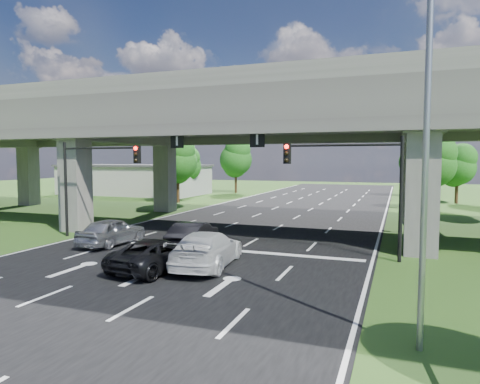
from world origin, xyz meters
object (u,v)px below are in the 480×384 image
Objects in this scene: streetlight_near at (409,120)px; streetlight_far at (402,149)px; signal_left at (93,171)px; car_trailing at (157,254)px; car_dark at (193,236)px; car_silver at (112,231)px; signal_right at (354,174)px; car_white at (207,249)px; streetlight_beyond at (402,152)px.

streetlight_near and streetlight_far have the same top height.
car_trailing is at bearing -34.43° from signal_left.
car_dark is (-10.57, 9.00, -5.06)m from streetlight_near.
streetlight_near is at bearing -90.00° from streetlight_far.
signal_right is at bearing -171.61° from car_silver.
car_dark is at bearing 139.59° from streetlight_near.
signal_left is 0.60× the size of streetlight_far.
streetlight_far is 1.81× the size of car_white.
signal_left is at bearing -116.43° from streetlight_beyond.
streetlight_far is (17.92, 20.06, 1.66)m from signal_left.
streetlight_far is at bearing -115.99° from car_white.
streetlight_near is 11.34m from car_white.
streetlight_beyond is 2.03× the size of car_trailing.
car_dark is at bearing -7.31° from signal_left.
signal_left is at bearing 180.00° from signal_right.
car_silver is (-15.50, -37.48, -5.04)m from streetlight_beyond.
streetlight_beyond reaches higher than car_dark.
signal_left is at bearing -131.78° from streetlight_far.
signal_right is 1.30× the size of car_dark.
signal_right reaches higher than car_silver.
car_dark reaches higher than car_trailing.
car_trailing is (5.37, -3.92, -0.09)m from car_silver.
car_dark is (4.93, 0.48, -0.02)m from car_silver.
streetlight_far is 24.05m from car_dark.
streetlight_beyond is 2.20× the size of car_silver.
car_silver is (-15.50, -21.48, -5.04)m from streetlight_far.
streetlight_near reaches higher than car_trailing.
car_dark is at bearing -172.16° from car_silver.
signal_right is 15.65m from signal_left.
car_white is (-8.30, -40.12, -5.02)m from streetlight_beyond.
streetlight_beyond reaches higher than signal_left.
signal_left is 20.56m from streetlight_near.
car_dark is (7.35, -0.94, -3.40)m from signal_left.
car_white is 1.12× the size of car_trailing.
car_white is at bearing -101.68° from streetlight_beyond.
car_trailing is at bearing 87.90° from car_dark.
signal_left is at bearing -28.21° from car_silver.
streetlight_near is 14.78m from car_dark.
streetlight_far is at bearing -90.00° from streetlight_beyond.
car_white reaches higher than car_silver.
car_trailing is (7.80, -5.35, -3.47)m from signal_left.
car_silver is at bearing -125.81° from streetlight_far.
streetlight_beyond is 42.93m from car_trailing.
streetlight_near reaches higher than car_dark.
streetlight_beyond reaches higher than car_trailing.
streetlight_beyond is (17.92, 36.06, 1.66)m from signal_left.
signal_left is 10.07m from car_trailing.
signal_left is 1.22× the size of car_trailing.
car_trailing is at bearing -145.74° from signal_right.
streetlight_near reaches higher than signal_right.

